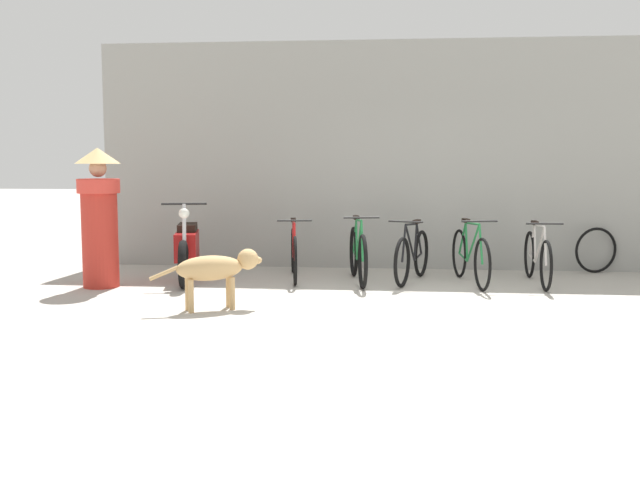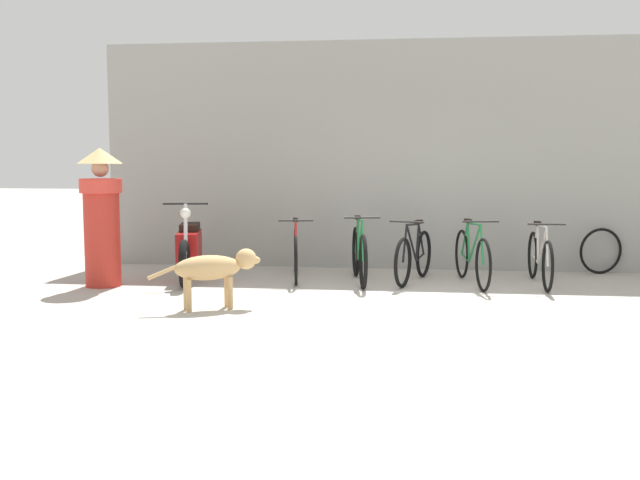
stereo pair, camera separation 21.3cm
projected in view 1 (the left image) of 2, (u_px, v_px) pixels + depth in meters
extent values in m
plane|color=#ADA89E|center=(416.00, 311.00, 8.12)|extent=(60.00, 60.00, 0.00)
cube|color=gray|center=(412.00, 156.00, 11.12)|extent=(9.41, 0.20, 3.37)
torus|color=black|center=(295.00, 261.00, 9.69)|extent=(0.14, 0.65, 0.65)
torus|color=black|center=(293.00, 250.00, 10.78)|extent=(0.14, 0.65, 0.65)
cylinder|color=red|center=(294.00, 241.00, 10.09)|extent=(0.12, 0.54, 0.54)
cylinder|color=red|center=(293.00, 240.00, 10.41)|extent=(0.05, 0.14, 0.49)
cylinder|color=red|center=(294.00, 223.00, 10.12)|extent=(0.13, 0.63, 0.06)
cylinder|color=red|center=(293.00, 254.00, 10.58)|extent=(0.10, 0.41, 0.08)
cylinder|color=red|center=(293.00, 236.00, 10.61)|extent=(0.08, 0.32, 0.45)
cylinder|color=red|center=(295.00, 242.00, 9.75)|extent=(0.06, 0.19, 0.48)
cube|color=black|center=(293.00, 220.00, 10.43)|extent=(0.10, 0.19, 0.05)
cylinder|color=black|center=(295.00, 221.00, 9.80)|extent=(0.46, 0.10, 0.02)
torus|color=black|center=(363.00, 262.00, 9.44)|extent=(0.17, 0.70, 0.70)
torus|color=black|center=(354.00, 251.00, 10.46)|extent=(0.17, 0.70, 0.70)
cylinder|color=#1E7238|center=(359.00, 240.00, 9.81)|extent=(0.11, 0.51, 0.58)
cylinder|color=#1E7238|center=(357.00, 239.00, 10.11)|extent=(0.05, 0.13, 0.53)
cylinder|color=#1E7238|center=(359.00, 220.00, 9.84)|extent=(0.13, 0.59, 0.06)
cylinder|color=#1E7238|center=(355.00, 255.00, 10.28)|extent=(0.09, 0.39, 0.08)
cylinder|color=#1E7238|center=(355.00, 236.00, 10.30)|extent=(0.08, 0.31, 0.49)
cylinder|color=#1E7238|center=(362.00, 241.00, 9.49)|extent=(0.06, 0.18, 0.51)
cube|color=black|center=(356.00, 217.00, 10.13)|extent=(0.10, 0.19, 0.05)
cylinder|color=black|center=(362.00, 218.00, 9.54)|extent=(0.46, 0.10, 0.02)
torus|color=black|center=(402.00, 262.00, 9.56)|extent=(0.23, 0.64, 0.65)
torus|color=black|center=(421.00, 254.00, 10.43)|extent=(0.23, 0.64, 0.65)
cylinder|color=black|center=(410.00, 243.00, 9.87)|extent=(0.16, 0.46, 0.54)
cylinder|color=black|center=(416.00, 242.00, 10.13)|extent=(0.06, 0.13, 0.49)
cylinder|color=black|center=(411.00, 224.00, 9.89)|extent=(0.18, 0.54, 0.06)
cylinder|color=black|center=(418.00, 257.00, 10.27)|extent=(0.13, 0.35, 0.08)
cylinder|color=black|center=(419.00, 239.00, 10.29)|extent=(0.11, 0.28, 0.45)
cylinder|color=black|center=(404.00, 243.00, 9.60)|extent=(0.08, 0.17, 0.48)
cube|color=black|center=(417.00, 222.00, 10.14)|extent=(0.12, 0.19, 0.05)
cylinder|color=black|center=(406.00, 222.00, 9.63)|extent=(0.45, 0.15, 0.02)
torus|color=black|center=(482.00, 265.00, 9.29)|extent=(0.16, 0.67, 0.67)
torus|color=black|center=(459.00, 253.00, 10.37)|extent=(0.16, 0.67, 0.67)
cylinder|color=#1E7238|center=(473.00, 243.00, 9.68)|extent=(0.12, 0.54, 0.56)
cylinder|color=#1E7238|center=(467.00, 242.00, 10.00)|extent=(0.05, 0.14, 0.51)
cylinder|color=#1E7238|center=(472.00, 224.00, 9.71)|extent=(0.14, 0.63, 0.06)
cylinder|color=#1E7238|center=(463.00, 257.00, 10.17)|extent=(0.10, 0.41, 0.08)
cylinder|color=#1E7238|center=(462.00, 238.00, 10.20)|extent=(0.09, 0.32, 0.47)
cylinder|color=#1E7238|center=(481.00, 244.00, 9.34)|extent=(0.06, 0.19, 0.49)
cube|color=black|center=(466.00, 221.00, 10.02)|extent=(0.10, 0.19, 0.05)
cylinder|color=black|center=(480.00, 221.00, 9.39)|extent=(0.46, 0.11, 0.02)
torus|color=black|center=(546.00, 266.00, 9.27)|extent=(0.05, 0.65, 0.65)
torus|color=black|center=(529.00, 254.00, 10.35)|extent=(0.05, 0.65, 0.65)
cylinder|color=beige|center=(540.00, 245.00, 9.67)|extent=(0.03, 0.54, 0.54)
cylinder|color=beige|center=(535.00, 243.00, 9.98)|extent=(0.03, 0.14, 0.49)
cylinder|color=beige|center=(539.00, 226.00, 9.69)|extent=(0.04, 0.63, 0.06)
cylinder|color=beige|center=(532.00, 258.00, 10.15)|extent=(0.03, 0.42, 0.08)
cylinder|color=beige|center=(532.00, 240.00, 10.18)|extent=(0.03, 0.33, 0.45)
cylinder|color=beige|center=(545.00, 246.00, 9.32)|extent=(0.03, 0.19, 0.48)
cube|color=black|center=(535.00, 223.00, 10.00)|extent=(0.07, 0.18, 0.05)
cylinder|color=black|center=(545.00, 224.00, 9.38)|extent=(0.46, 0.03, 0.02)
torus|color=black|center=(183.00, 265.00, 9.44)|extent=(0.22, 0.63, 0.63)
torus|color=black|center=(191.00, 252.00, 10.71)|extent=(0.22, 0.63, 0.63)
cube|color=maroon|center=(187.00, 246.00, 10.06)|extent=(0.44, 0.86, 0.37)
cube|color=black|center=(187.00, 227.00, 10.18)|extent=(0.34, 0.56, 0.10)
cylinder|color=silver|center=(184.00, 227.00, 9.63)|extent=(0.08, 0.15, 0.59)
cylinder|color=silver|center=(184.00, 257.00, 9.52)|extent=(0.08, 0.22, 0.20)
cylinder|color=black|center=(184.00, 204.00, 9.64)|extent=(0.57, 0.14, 0.03)
sphere|color=silver|center=(184.00, 213.00, 9.62)|extent=(0.17, 0.17, 0.14)
ellipsoid|color=tan|center=(210.00, 268.00, 8.12)|extent=(0.78, 0.59, 0.27)
cylinder|color=tan|center=(229.00, 291.00, 8.31)|extent=(0.08, 0.08, 0.36)
cylinder|color=tan|center=(232.00, 293.00, 8.17)|extent=(0.08, 0.08, 0.36)
cylinder|color=tan|center=(188.00, 294.00, 8.13)|extent=(0.08, 0.08, 0.36)
cylinder|color=tan|center=(191.00, 296.00, 8.00)|extent=(0.08, 0.08, 0.36)
sphere|color=tan|center=(248.00, 259.00, 8.27)|extent=(0.32, 0.32, 0.23)
ellipsoid|color=tan|center=(256.00, 260.00, 8.31)|extent=(0.16, 0.14, 0.09)
cylinder|color=tan|center=(164.00, 273.00, 7.93)|extent=(0.30, 0.18, 0.15)
cylinder|color=#B72D23|center=(100.00, 233.00, 9.56)|extent=(0.47, 0.47, 1.39)
cylinder|color=#D63C32|center=(98.00, 186.00, 9.49)|extent=(0.55, 0.55, 0.18)
sphere|color=tan|center=(98.00, 168.00, 9.47)|extent=(0.23, 0.23, 0.22)
cone|color=tan|center=(97.00, 156.00, 9.45)|extent=(0.58, 0.58, 0.20)
torus|color=black|center=(596.00, 250.00, 10.76)|extent=(0.64, 0.25, 0.66)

